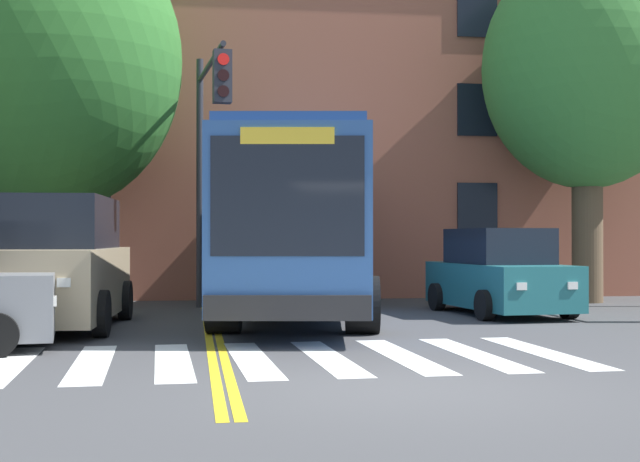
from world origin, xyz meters
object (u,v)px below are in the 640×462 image
(city_bus, at_px, (299,225))
(street_tree_curbside_large, at_px, (587,69))
(street_tree_curbside_small, at_px, (55,63))
(car_teal_far_lane, at_px, (499,275))
(car_tan_near_lane, at_px, (58,266))
(traffic_light_overhead, at_px, (208,132))
(car_silver_behind_bus, at_px, (267,254))

(city_bus, height_order, street_tree_curbside_large, street_tree_curbside_large)
(street_tree_curbside_small, bearing_deg, car_teal_far_lane, -18.54)
(city_bus, height_order, car_tan_near_lane, city_bus)
(street_tree_curbside_large, bearing_deg, traffic_light_overhead, -168.88)
(city_bus, distance_m, car_tan_near_lane, 5.13)
(city_bus, relative_size, car_silver_behind_bus, 2.33)
(city_bus, xyz_separation_m, car_silver_behind_bus, (0.18, 10.15, -0.80))
(street_tree_curbside_large, bearing_deg, car_silver_behind_bus, 133.52)
(car_teal_far_lane, height_order, car_silver_behind_bus, car_silver_behind_bus)
(car_tan_near_lane, xyz_separation_m, car_silver_behind_bus, (4.74, 12.36, -0.03))
(traffic_light_overhead, relative_size, street_tree_curbside_large, 0.65)
(car_silver_behind_bus, height_order, street_tree_curbside_small, street_tree_curbside_small)
(car_tan_near_lane, height_order, street_tree_curbside_small, street_tree_curbside_small)
(car_tan_near_lane, distance_m, car_silver_behind_bus, 13.24)
(car_silver_behind_bus, distance_m, street_tree_curbside_large, 11.61)
(car_silver_behind_bus, bearing_deg, street_tree_curbside_small, -126.25)
(car_silver_behind_bus, distance_m, street_tree_curbside_small, 10.39)
(car_tan_near_lane, height_order, car_teal_far_lane, car_tan_near_lane)
(car_silver_behind_bus, distance_m, traffic_light_overhead, 10.14)
(traffic_light_overhead, relative_size, street_tree_curbside_small, 0.63)
(car_teal_far_lane, distance_m, car_silver_behind_bus, 11.42)
(car_silver_behind_bus, bearing_deg, city_bus, -91.00)
(city_bus, relative_size, car_teal_far_lane, 2.85)
(city_bus, xyz_separation_m, street_tree_curbside_large, (7.48, 2.45, 3.91))
(street_tree_curbside_small, bearing_deg, city_bus, -26.06)
(city_bus, xyz_separation_m, traffic_light_overhead, (-1.88, 0.61, 1.98))
(car_tan_near_lane, distance_m, traffic_light_overhead, 4.77)
(car_teal_far_lane, relative_size, traffic_light_overhead, 0.75)
(car_silver_behind_bus, xyz_separation_m, street_tree_curbside_large, (7.31, -7.69, 4.71))
(car_teal_far_lane, xyz_separation_m, traffic_light_overhead, (-6.01, 1.18, 3.02))
(city_bus, height_order, street_tree_curbside_small, street_tree_curbside_small)
(car_tan_near_lane, relative_size, car_silver_behind_bus, 0.98)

